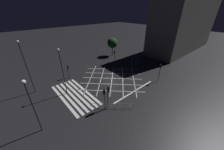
% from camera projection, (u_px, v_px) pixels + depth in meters
% --- Properties ---
extents(ground_plane, '(200.00, 200.00, 0.00)m').
position_uv_depth(ground_plane, '(112.00, 78.00, 30.06)').
color(ground_plane, black).
extents(road_markings, '(17.49, 21.01, 0.01)m').
position_uv_depth(road_markings, '(93.00, 88.00, 26.37)').
color(road_markings, silver).
rests_on(road_markings, ground_plane).
extents(office_building, '(10.06, 35.90, 20.48)m').
position_uv_depth(office_building, '(186.00, 22.00, 46.81)').
color(office_building, slate).
rests_on(office_building, ground_plane).
extents(traffic_light_se_main, '(0.39, 0.36, 4.03)m').
position_uv_depth(traffic_light_se_main, '(104.00, 95.00, 19.51)').
color(traffic_light_se_main, black).
rests_on(traffic_light_se_main, ground_plane).
extents(traffic_light_median_north, '(0.36, 0.39, 4.46)m').
position_uv_depth(traffic_light_median_north, '(132.00, 59.00, 32.65)').
color(traffic_light_median_north, black).
rests_on(traffic_light_median_north, ground_plane).
extents(traffic_light_se_cross, '(0.36, 0.39, 4.18)m').
position_uv_depth(traffic_light_se_cross, '(108.00, 93.00, 19.90)').
color(traffic_light_se_cross, black).
rests_on(traffic_light_se_cross, ground_plane).
extents(traffic_light_sw_cross, '(0.36, 0.39, 3.30)m').
position_uv_depth(traffic_light_sw_cross, '(68.00, 69.00, 29.24)').
color(traffic_light_sw_cross, black).
rests_on(traffic_light_sw_cross, ground_plane).
extents(traffic_light_nw_cross, '(0.36, 0.39, 3.34)m').
position_uv_depth(traffic_light_nw_cross, '(115.00, 54.00, 38.77)').
color(traffic_light_nw_cross, black).
rests_on(traffic_light_nw_cross, ground_plane).
extents(traffic_light_ne_cross, '(0.36, 0.39, 4.40)m').
position_uv_depth(traffic_light_ne_cross, '(160.00, 69.00, 27.30)').
color(traffic_light_ne_cross, black).
rests_on(traffic_light_ne_cross, ground_plane).
extents(street_lamp_east, '(0.40, 0.40, 10.31)m').
position_uv_depth(street_lamp_east, '(25.00, 63.00, 22.19)').
color(street_lamp_east, black).
rests_on(street_lamp_east, ground_plane).
extents(street_lamp_west, '(0.41, 0.41, 9.09)m').
position_uv_depth(street_lamp_west, '(62.00, 67.00, 22.09)').
color(street_lamp_west, black).
rests_on(street_lamp_west, ground_plane).
extents(street_lamp_far, '(0.49, 0.49, 8.06)m').
position_uv_depth(street_lamp_far, '(30.00, 98.00, 14.68)').
color(street_lamp_far, black).
rests_on(street_lamp_far, ground_plane).
extents(street_tree_near, '(3.50, 3.50, 6.23)m').
position_uv_depth(street_tree_near, '(112.00, 43.00, 42.62)').
color(street_tree_near, brown).
rests_on(street_tree_near, ground_plane).
extents(pedestrian_railing, '(4.81, 5.44, 1.05)m').
position_uv_depth(pedestrian_railing, '(112.00, 105.00, 20.77)').
color(pedestrian_railing, gray).
rests_on(pedestrian_railing, ground_plane).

